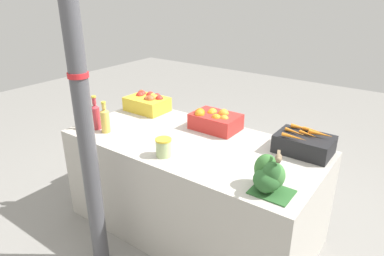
# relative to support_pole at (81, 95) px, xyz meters

# --- Properties ---
(ground_plane) EXTENTS (10.00, 10.00, 0.00)m
(ground_plane) POSITION_rel_support_pole_xyz_m (0.29, 0.68, -1.21)
(ground_plane) COLOR gray
(market_table) EXTENTS (1.85, 0.89, 0.75)m
(market_table) POSITION_rel_support_pole_xyz_m (0.29, 0.68, -0.83)
(market_table) COLOR #B7B2A8
(market_table) RESTS_ON ground_plane
(support_pole) EXTENTS (0.12, 0.12, 2.42)m
(support_pole) POSITION_rel_support_pole_xyz_m (0.00, 0.00, 0.00)
(support_pole) COLOR #4C4C51
(support_pole) RESTS_ON ground_plane
(apple_crate) EXTENTS (0.36, 0.25, 0.16)m
(apple_crate) POSITION_rel_support_pole_xyz_m (-0.41, 0.97, -0.38)
(apple_crate) COLOR gold
(apple_crate) RESTS_ON market_table
(orange_crate) EXTENTS (0.36, 0.25, 0.16)m
(orange_crate) POSITION_rel_support_pole_xyz_m (0.30, 0.96, -0.39)
(orange_crate) COLOR red
(orange_crate) RESTS_ON market_table
(carrot_crate) EXTENTS (0.36, 0.25, 0.16)m
(carrot_crate) POSITION_rel_support_pole_xyz_m (1.00, 0.97, -0.39)
(carrot_crate) COLOR black
(carrot_crate) RESTS_ON market_table
(broccoli_pile) EXTENTS (0.24, 0.20, 0.19)m
(broccoli_pile) POSITION_rel_support_pole_xyz_m (1.00, 0.40, -0.37)
(broccoli_pile) COLOR #2D602D
(broccoli_pile) RESTS_ON market_table
(juice_bottle_amber) EXTENTS (0.06, 0.06, 0.27)m
(juice_bottle_amber) POSITION_rel_support_pole_xyz_m (-0.56, 0.42, -0.35)
(juice_bottle_amber) COLOR gold
(juice_bottle_amber) RESTS_ON market_table
(juice_bottle_ruby) EXTENTS (0.07, 0.07, 0.27)m
(juice_bottle_ruby) POSITION_rel_support_pole_xyz_m (-0.44, 0.42, -0.35)
(juice_bottle_ruby) COLOR #B2333D
(juice_bottle_ruby) RESTS_ON market_table
(juice_bottle_golden) EXTENTS (0.07, 0.07, 0.24)m
(juice_bottle_golden) POSITION_rel_support_pole_xyz_m (-0.34, 0.42, -0.36)
(juice_bottle_golden) COLOR gold
(juice_bottle_golden) RESTS_ON market_table
(pickle_jar) EXTENTS (0.11, 0.11, 0.12)m
(pickle_jar) POSITION_rel_support_pole_xyz_m (0.28, 0.38, -0.40)
(pickle_jar) COLOR #B2C684
(pickle_jar) RESTS_ON market_table
(sparrow_bird) EXTENTS (0.06, 0.13, 0.05)m
(sparrow_bird) POSITION_rel_support_pole_xyz_m (1.05, 0.39, -0.24)
(sparrow_bird) COLOR #4C3D2D
(sparrow_bird) RESTS_ON broccoli_pile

